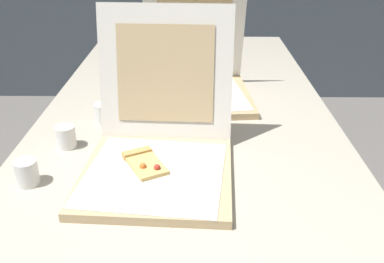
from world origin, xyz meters
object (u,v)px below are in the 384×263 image
cup_white_near_left (27,173)px  cup_white_near_center (66,137)px  pizza_box_front (158,150)px  cup_white_mid (103,113)px  table (186,138)px  pizza_box_middle (197,82)px

cup_white_near_left → cup_white_near_center: 0.19m
cup_white_near_center → pizza_box_front: bearing=-23.2°
cup_white_near_left → cup_white_near_center: size_ratio=1.00×
cup_white_mid → cup_white_near_center: size_ratio=1.00×
pizza_box_front → cup_white_mid: pizza_box_front is taller
cup_white_mid → pizza_box_front: bearing=-54.7°
table → pizza_box_front: (-0.06, -0.26, 0.10)m
pizza_box_middle → cup_white_near_left: 0.70m
pizza_box_middle → cup_white_near_center: 0.53m
cup_white_mid → table: bearing=-3.6°
cup_white_near_center → cup_white_near_left: bearing=-103.0°
pizza_box_middle → cup_white_near_left: size_ratio=6.28×
pizza_box_front → cup_white_near_left: size_ratio=7.20×
pizza_box_front → pizza_box_middle: (0.10, 0.50, 0.00)m
cup_white_near_left → cup_white_near_center: (0.04, 0.19, 0.00)m
pizza_box_front → cup_white_near_left: bearing=-163.8°
pizza_box_front → pizza_box_middle: 0.51m
table → cup_white_mid: bearing=176.4°
pizza_box_front → cup_white_near_left: pizza_box_front is taller
pizza_box_middle → cup_white_near_center: (-0.36, -0.38, -0.02)m
cup_white_near_left → cup_white_near_center: same height
cup_white_near_left → cup_white_mid: 0.36m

